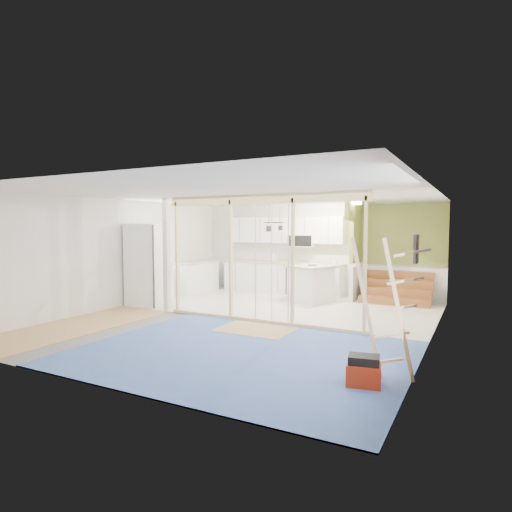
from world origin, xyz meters
The scene contains 17 objects.
room centered at (0.00, 0.00, 1.30)m, with size 7.01×8.01×2.61m.
floor_overlays centered at (0.07, 0.06, 0.01)m, with size 7.00×8.00×0.03m.
stud_frame centered at (-0.27, 0.00, 1.61)m, with size 4.66×0.14×2.60m.
base_cabinets centered at (-1.61, 3.36, 0.47)m, with size 4.45×2.24×0.93m.
upper_cabinets centered at (-0.84, 3.82, 1.82)m, with size 3.60×0.41×0.85m.
green_partition centered at (2.04, 3.66, 0.94)m, with size 2.25×1.51×2.60m.
pot_rack centered at (-0.31, 1.89, 2.00)m, with size 0.52×0.52×0.72m.
sheathing_panel centered at (3.48, -2.00, 1.30)m, with size 0.02×4.00×2.60m, color tan.
electrical_panel centered at (3.43, -1.40, 1.65)m, with size 0.04×0.30×0.40m, color #36373B.
ceiling_light centered at (1.40, 3.00, 2.54)m, with size 0.32×0.32×0.08m, color #FFEABF.
fridge centered at (-3.03, 0.45, 1.01)m, with size 0.99×0.95×2.02m.
island centered at (0.36, 2.70, 0.47)m, with size 1.27×1.27×0.95m.
bowl centered at (0.42, 2.65, 0.98)m, with size 0.24×0.24×0.06m, color silver.
soap_bottle_a centered at (-1.15, 3.60, 1.08)m, with size 0.11×0.11×0.29m, color silver.
soap_bottle_b centered at (0.70, 3.63, 1.02)m, with size 0.08×0.08×0.18m, color white.
toolbox centered at (3.00, -2.48, 0.19)m, with size 0.46×0.38×0.39m.
ladder centered at (3.19, -2.14, 0.93)m, with size 0.97×0.16×1.81m.
Camera 1 is at (4.22, -7.61, 1.96)m, focal length 30.00 mm.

